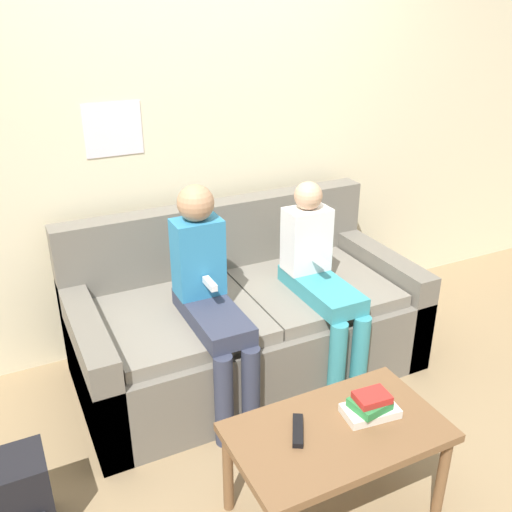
{
  "coord_description": "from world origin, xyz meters",
  "views": [
    {
      "loc": [
        -1.16,
        -1.93,
        1.98
      ],
      "look_at": [
        0.0,
        0.44,
        0.76
      ],
      "focal_mm": 40.0,
      "sensor_mm": 36.0,
      "label": 1
    }
  ],
  "objects_px": {
    "coffee_table": "(337,440)",
    "person_right": "(320,277)",
    "couch": "(245,322)",
    "person_left": "(209,293)",
    "backpack": "(18,499)",
    "tv_remote": "(298,430)"
  },
  "relations": [
    {
      "from": "person_left",
      "to": "tv_remote",
      "type": "distance_m",
      "value": 0.86
    },
    {
      "from": "person_left",
      "to": "person_right",
      "type": "height_order",
      "value": "person_left"
    },
    {
      "from": "coffee_table",
      "to": "backpack",
      "type": "distance_m",
      "value": 1.27
    },
    {
      "from": "couch",
      "to": "backpack",
      "type": "xyz_separation_m",
      "value": [
        -1.28,
        -0.65,
        -0.11
      ]
    },
    {
      "from": "couch",
      "to": "coffee_table",
      "type": "xyz_separation_m",
      "value": [
        -0.11,
        -1.1,
        0.09
      ]
    },
    {
      "from": "person_left",
      "to": "backpack",
      "type": "distance_m",
      "value": 1.18
    },
    {
      "from": "tv_remote",
      "to": "backpack",
      "type": "bearing_deg",
      "value": -171.58
    },
    {
      "from": "couch",
      "to": "coffee_table",
      "type": "height_order",
      "value": "couch"
    },
    {
      "from": "couch",
      "to": "coffee_table",
      "type": "bearing_deg",
      "value": -95.94
    },
    {
      "from": "person_right",
      "to": "tv_remote",
      "type": "bearing_deg",
      "value": -126.42
    },
    {
      "from": "backpack",
      "to": "person_left",
      "type": "bearing_deg",
      "value": 23.7
    },
    {
      "from": "couch",
      "to": "person_left",
      "type": "xyz_separation_m",
      "value": [
        -0.29,
        -0.21,
        0.36
      ]
    },
    {
      "from": "person_left",
      "to": "backpack",
      "type": "xyz_separation_m",
      "value": [
        -0.99,
        -0.44,
        -0.47
      ]
    },
    {
      "from": "coffee_table",
      "to": "person_right",
      "type": "xyz_separation_m",
      "value": [
        0.45,
        0.87,
        0.22
      ]
    },
    {
      "from": "coffee_table",
      "to": "backpack",
      "type": "xyz_separation_m",
      "value": [
        -1.17,
        0.45,
        -0.2
      ]
    },
    {
      "from": "backpack",
      "to": "tv_remote",
      "type": "bearing_deg",
      "value": -21.48
    },
    {
      "from": "person_right",
      "to": "tv_remote",
      "type": "xyz_separation_m",
      "value": [
        -0.61,
        -0.82,
        -0.15
      ]
    },
    {
      "from": "person_right",
      "to": "person_left",
      "type": "bearing_deg",
      "value": 178.61
    },
    {
      "from": "couch",
      "to": "coffee_table",
      "type": "relative_size",
      "value": 2.22
    },
    {
      "from": "coffee_table",
      "to": "person_right",
      "type": "bearing_deg",
      "value": 62.44
    },
    {
      "from": "coffee_table",
      "to": "person_left",
      "type": "distance_m",
      "value": 0.94
    },
    {
      "from": "person_left",
      "to": "person_right",
      "type": "xyz_separation_m",
      "value": [
        0.63,
        -0.02,
        -0.05
      ]
    }
  ]
}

